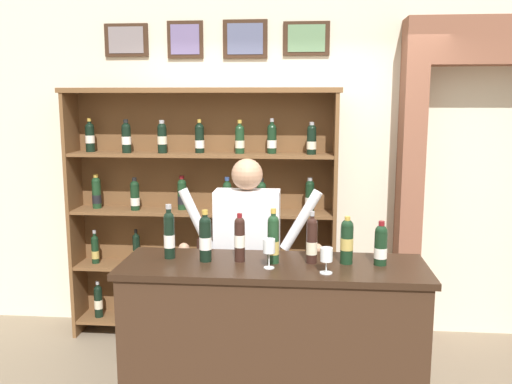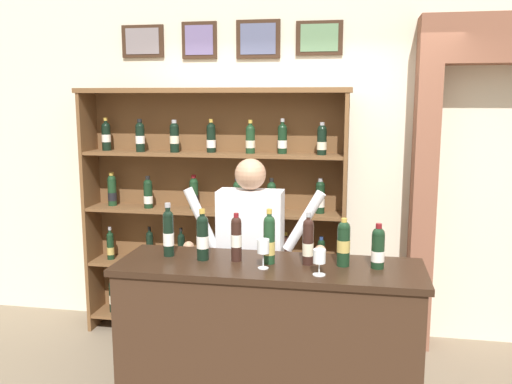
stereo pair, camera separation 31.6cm
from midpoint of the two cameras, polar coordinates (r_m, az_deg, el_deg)
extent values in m
cube|color=beige|center=(4.77, 1.19, 6.65)|extent=(12.00, 0.16, 3.54)
cube|color=#382316|center=(4.97, -15.13, 14.96)|extent=(0.37, 0.02, 0.27)
cube|color=gray|center=(4.96, -15.19, 14.97)|extent=(0.30, 0.01, 0.22)
cube|color=#382316|center=(4.83, -9.28, 15.33)|extent=(0.30, 0.02, 0.30)
cube|color=slate|center=(4.81, -9.32, 15.35)|extent=(0.24, 0.01, 0.24)
cube|color=#382316|center=(4.73, -3.11, 15.56)|extent=(0.37, 0.02, 0.31)
cube|color=slate|center=(4.71, -3.13, 15.58)|extent=(0.30, 0.01, 0.25)
cube|color=#382316|center=(4.68, 3.26, 15.62)|extent=(0.38, 0.02, 0.27)
cube|color=#618A61|center=(4.67, 3.25, 15.63)|extent=(0.30, 0.01, 0.22)
cube|color=brown|center=(4.97, -19.97, -2.15)|extent=(0.03, 0.32, 2.10)
cube|color=brown|center=(4.51, 6.09, -2.80)|extent=(0.03, 0.32, 2.10)
cube|color=brown|center=(4.76, -7.19, -2.14)|extent=(2.21, 0.02, 2.10)
cube|color=brown|center=(4.89, -7.35, -13.12)|extent=(2.15, 0.30, 0.03)
cylinder|color=black|center=(5.09, -17.77, -10.96)|extent=(0.07, 0.07, 0.24)
sphere|color=black|center=(5.05, -17.84, -9.62)|extent=(0.07, 0.07, 0.07)
cylinder|color=black|center=(5.04, -17.86, -9.28)|extent=(0.03, 0.03, 0.08)
cylinder|color=#99999E|center=(5.03, -17.88, -8.98)|extent=(0.03, 0.03, 0.03)
cylinder|color=beige|center=(5.10, -17.76, -11.02)|extent=(0.07, 0.07, 0.08)
cylinder|color=black|center=(5.01, -14.78, -11.16)|extent=(0.07, 0.07, 0.25)
sphere|color=black|center=(4.96, -14.85, -9.76)|extent=(0.07, 0.07, 0.07)
cylinder|color=black|center=(4.95, -14.86, -9.40)|extent=(0.03, 0.03, 0.08)
cylinder|color=navy|center=(4.94, -14.88, -9.08)|extent=(0.03, 0.03, 0.03)
cylinder|color=beige|center=(5.01, -14.78, -11.11)|extent=(0.07, 0.07, 0.08)
cylinder|color=#19381E|center=(4.97, -11.85, -11.28)|extent=(0.07, 0.07, 0.23)
sphere|color=#19381E|center=(4.92, -11.90, -9.94)|extent=(0.07, 0.07, 0.07)
cylinder|color=#19381E|center=(4.91, -11.91, -9.56)|extent=(0.03, 0.03, 0.08)
cylinder|color=maroon|center=(4.90, -11.93, -9.21)|extent=(0.04, 0.04, 0.03)
cylinder|color=black|center=(4.97, -11.84, -11.48)|extent=(0.07, 0.07, 0.08)
cylinder|color=#19381E|center=(4.85, -8.81, -11.77)|extent=(0.07, 0.07, 0.23)
sphere|color=#19381E|center=(4.80, -8.85, -10.42)|extent=(0.07, 0.07, 0.07)
cylinder|color=#19381E|center=(4.80, -8.86, -10.15)|extent=(0.03, 0.03, 0.06)
cylinder|color=black|center=(4.79, -8.87, -9.91)|extent=(0.04, 0.04, 0.03)
cylinder|color=silver|center=(4.85, -8.81, -12.00)|extent=(0.07, 0.07, 0.07)
cylinder|color=#19381E|center=(4.86, -6.10, -11.58)|extent=(0.07, 0.07, 0.24)
sphere|color=#19381E|center=(4.81, -6.12, -10.18)|extent=(0.07, 0.07, 0.07)
cylinder|color=#19381E|center=(4.80, -6.13, -9.81)|extent=(0.03, 0.03, 0.08)
cylinder|color=navy|center=(4.79, -6.14, -9.49)|extent=(0.03, 0.03, 0.03)
cylinder|color=tan|center=(4.86, -6.10, -11.64)|extent=(0.07, 0.07, 0.08)
cylinder|color=black|center=(4.80, -2.35, -11.78)|extent=(0.07, 0.07, 0.24)
sphere|color=black|center=(4.75, -2.36, -10.35)|extent=(0.07, 0.07, 0.07)
cylinder|color=black|center=(4.75, -2.36, -10.06)|extent=(0.03, 0.03, 0.06)
cylinder|color=#99999E|center=(4.74, -2.36, -9.82)|extent=(0.03, 0.03, 0.03)
cylinder|color=silver|center=(4.81, -2.35, -12.07)|extent=(0.07, 0.07, 0.08)
cylinder|color=black|center=(4.72, 0.80, -12.21)|extent=(0.07, 0.07, 0.24)
sphere|color=black|center=(4.67, 0.80, -10.77)|extent=(0.07, 0.07, 0.07)
cylinder|color=black|center=(4.66, 0.80, -10.38)|extent=(0.03, 0.03, 0.08)
cylinder|color=maroon|center=(4.65, 0.80, -10.02)|extent=(0.04, 0.04, 0.03)
cylinder|color=silver|center=(4.73, 0.80, -12.55)|extent=(0.07, 0.07, 0.08)
cylinder|color=#19381E|center=(4.76, 4.21, -12.03)|extent=(0.07, 0.07, 0.24)
sphere|color=#19381E|center=(4.72, 4.23, -10.64)|extent=(0.07, 0.07, 0.07)
cylinder|color=#19381E|center=(4.71, 4.24, -10.25)|extent=(0.03, 0.03, 0.08)
cylinder|color=#99999E|center=(4.70, 4.24, -9.91)|extent=(0.03, 0.03, 0.03)
cylinder|color=black|center=(4.76, 4.21, -11.98)|extent=(0.07, 0.07, 0.08)
cube|color=brown|center=(4.73, -7.47, -7.77)|extent=(2.15, 0.30, 0.02)
cylinder|color=black|center=(4.98, -18.09, -5.89)|extent=(0.06, 0.06, 0.21)
sphere|color=black|center=(4.95, -18.16, -4.67)|extent=(0.06, 0.06, 0.06)
cylinder|color=black|center=(4.94, -18.18, -4.29)|extent=(0.03, 0.03, 0.08)
cylinder|color=#99999E|center=(4.94, -18.20, -3.95)|extent=(0.03, 0.03, 0.03)
cylinder|color=tan|center=(4.99, -18.08, -6.20)|extent=(0.06, 0.06, 0.07)
cylinder|color=black|center=(4.87, -14.12, -5.93)|extent=(0.06, 0.06, 0.22)
sphere|color=black|center=(4.85, -14.17, -4.60)|extent=(0.06, 0.06, 0.06)
cylinder|color=black|center=(4.84, -14.19, -4.25)|extent=(0.03, 0.03, 0.07)
cylinder|color=black|center=(4.83, -14.20, -3.95)|extent=(0.03, 0.03, 0.03)
cylinder|color=tan|center=(4.88, -14.10, -6.30)|extent=(0.06, 0.06, 0.07)
cylinder|color=black|center=(4.76, -10.85, -6.17)|extent=(0.06, 0.06, 0.22)
sphere|color=black|center=(4.73, -10.90, -4.81)|extent=(0.06, 0.06, 0.06)
cylinder|color=black|center=(4.72, -10.91, -4.39)|extent=(0.03, 0.03, 0.08)
cylinder|color=black|center=(4.72, -10.92, -4.04)|extent=(0.03, 0.03, 0.03)
cylinder|color=silver|center=(4.76, -10.86, -6.10)|extent=(0.06, 0.06, 0.07)
cylinder|color=black|center=(4.70, -7.71, -6.37)|extent=(0.06, 0.06, 0.21)
sphere|color=black|center=(4.67, -7.74, -5.05)|extent=(0.06, 0.06, 0.06)
cylinder|color=black|center=(4.66, -7.75, -4.66)|extent=(0.03, 0.03, 0.08)
cylinder|color=#B79338|center=(4.66, -7.76, -4.32)|extent=(0.03, 0.03, 0.03)
cylinder|color=silver|center=(4.71, -7.70, -6.70)|extent=(0.06, 0.06, 0.07)
cylinder|color=black|center=(4.64, -3.51, -6.51)|extent=(0.06, 0.06, 0.21)
sphere|color=black|center=(4.61, -3.52, -5.17)|extent=(0.06, 0.06, 0.06)
cylinder|color=black|center=(4.60, -3.53, -4.91)|extent=(0.03, 0.03, 0.06)
cylinder|color=#99999E|center=(4.60, -3.53, -4.69)|extent=(0.03, 0.03, 0.03)
cylinder|color=beige|center=(4.65, -3.51, -6.87)|extent=(0.06, 0.06, 0.07)
cylinder|color=black|center=(4.63, 0.07, -6.49)|extent=(0.06, 0.06, 0.22)
sphere|color=black|center=(4.60, 0.07, -5.13)|extent=(0.06, 0.06, 0.06)
cylinder|color=black|center=(4.59, 0.07, -4.69)|extent=(0.03, 0.03, 0.08)
cylinder|color=#B79338|center=(4.59, 0.07, -4.32)|extent=(0.03, 0.03, 0.03)
cylinder|color=black|center=(4.63, 0.07, -6.52)|extent=(0.06, 0.06, 0.07)
cylinder|color=black|center=(4.59, 3.74, -6.60)|extent=(0.06, 0.06, 0.23)
sphere|color=black|center=(4.56, 3.76, -5.17)|extent=(0.06, 0.06, 0.06)
cylinder|color=black|center=(4.56, 3.76, -4.91)|extent=(0.03, 0.03, 0.06)
cylinder|color=navy|center=(4.55, 3.76, -4.69)|extent=(0.03, 0.03, 0.03)
cylinder|color=black|center=(4.59, 3.74, -6.65)|extent=(0.06, 0.06, 0.07)
cube|color=brown|center=(4.61, -7.60, -2.08)|extent=(2.15, 0.30, 0.02)
cylinder|color=#19381E|center=(4.88, -17.99, -0.33)|extent=(0.08, 0.08, 0.22)
sphere|color=#19381E|center=(4.87, -18.06, 1.04)|extent=(0.07, 0.07, 0.07)
cylinder|color=#19381E|center=(4.86, -18.07, 1.34)|extent=(0.04, 0.04, 0.06)
cylinder|color=#B79338|center=(4.86, -18.09, 1.60)|extent=(0.04, 0.04, 0.03)
cylinder|color=black|center=(4.89, -17.97, -0.71)|extent=(0.08, 0.08, 0.07)
cylinder|color=black|center=(4.72, -14.32, -0.61)|extent=(0.08, 0.08, 0.20)
sphere|color=black|center=(4.70, -14.37, 0.70)|extent=(0.07, 0.07, 0.07)
cylinder|color=black|center=(4.69, -14.39, 1.01)|extent=(0.03, 0.03, 0.07)
cylinder|color=black|center=(4.69, -14.40, 1.28)|extent=(0.04, 0.04, 0.03)
cylinder|color=silver|center=(4.72, -14.30, -0.97)|extent=(0.08, 0.08, 0.07)
cylinder|color=#19381E|center=(4.66, -9.60, -0.52)|extent=(0.08, 0.08, 0.21)
sphere|color=#19381E|center=(4.64, -9.64, 0.87)|extent=(0.07, 0.07, 0.07)
cylinder|color=#19381E|center=(4.63, -9.65, 1.21)|extent=(0.04, 0.04, 0.07)
cylinder|color=maroon|center=(4.63, -9.66, 1.50)|extent=(0.04, 0.04, 0.03)
cylinder|color=black|center=(4.66, -9.59, -0.84)|extent=(0.08, 0.08, 0.07)
cylinder|color=#19381E|center=(4.53, -5.00, -0.76)|extent=(0.08, 0.08, 0.21)
sphere|color=#19381E|center=(4.51, -5.03, 0.61)|extent=(0.07, 0.07, 0.07)
cylinder|color=#19381E|center=(4.50, -5.03, 1.00)|extent=(0.03, 0.03, 0.08)
cylinder|color=navy|center=(4.50, -5.04, 1.35)|extent=(0.04, 0.04, 0.03)
cylinder|color=silver|center=(4.53, -5.00, -0.81)|extent=(0.08, 0.08, 0.07)
cylinder|color=#19381E|center=(4.48, -1.44, -0.82)|extent=(0.08, 0.08, 0.21)
sphere|color=#19381E|center=(4.46, -1.44, 0.58)|extent=(0.07, 0.07, 0.07)
cylinder|color=#19381E|center=(4.46, -1.45, 0.95)|extent=(0.03, 0.03, 0.07)
cylinder|color=black|center=(4.45, -1.45, 1.28)|extent=(0.03, 0.03, 0.03)
cylinder|color=silver|center=(4.48, -1.44, -0.88)|extent=(0.08, 0.08, 0.07)
cylinder|color=black|center=(4.49, 3.59, -0.73)|extent=(0.08, 0.08, 0.22)
sphere|color=black|center=(4.47, 3.61, 0.75)|extent=(0.07, 0.07, 0.07)
cylinder|color=black|center=(4.47, 3.61, 1.06)|extent=(0.03, 0.03, 0.06)
cylinder|color=#99999E|center=(4.47, 3.61, 1.33)|extent=(0.04, 0.04, 0.03)
cylinder|color=silver|center=(4.50, 3.59, -1.01)|extent=(0.08, 0.08, 0.07)
cube|color=brown|center=(4.54, -7.74, 3.84)|extent=(2.15, 0.30, 0.02)
cylinder|color=black|center=(4.86, -18.63, 5.13)|extent=(0.08, 0.08, 0.20)
sphere|color=black|center=(4.85, -18.69, 6.37)|extent=(0.07, 0.07, 0.07)
cylinder|color=black|center=(4.85, -18.71, 6.76)|extent=(0.03, 0.03, 0.08)
cylinder|color=#B79338|center=(4.85, -18.73, 7.10)|extent=(0.03, 0.03, 0.03)
cylinder|color=silver|center=(4.86, -18.63, 5.20)|extent=(0.08, 0.08, 0.06)
cylinder|color=black|center=(4.68, -15.18, 5.16)|extent=(0.08, 0.08, 0.20)
sphere|color=black|center=(4.67, -15.24, 6.48)|extent=(0.07, 0.07, 0.07)
cylinder|color=black|center=(4.67, -15.26, 6.81)|extent=(0.04, 0.04, 0.07)
cylinder|color=black|center=(4.67, -15.27, 7.10)|extent=(0.04, 0.04, 0.03)
cylinder|color=silver|center=(4.68, -15.19, 5.17)|extent=(0.08, 0.08, 0.06)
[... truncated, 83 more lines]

